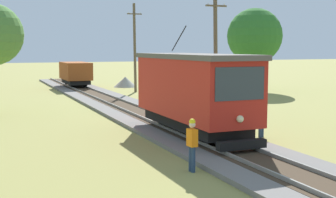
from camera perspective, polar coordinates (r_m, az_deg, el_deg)
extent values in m
cube|color=red|center=(20.60, 3.16, 1.45)|extent=(2.50, 8.00, 2.60)
cube|color=#56514C|center=(20.53, 3.18, 5.37)|extent=(2.60, 8.32, 0.22)
cube|color=black|center=(20.80, 3.13, -2.89)|extent=(2.10, 7.04, 0.44)
cube|color=#2D3842|center=(17.05, 9.03, 1.91)|extent=(2.10, 0.03, 1.25)
cube|color=#2D3842|center=(21.15, 6.25, 2.54)|extent=(0.02, 6.72, 1.04)
sphere|color=#F4EAB2|center=(17.17, 9.03, -2.49)|extent=(0.28, 0.28, 0.28)
cylinder|color=black|center=(21.98, 1.37, 7.56)|extent=(0.05, 1.67, 1.19)
cube|color=black|center=(17.22, 9.22, -5.68)|extent=(2.00, 0.36, 0.32)
cylinder|color=black|center=(18.84, 6.09, -3.90)|extent=(1.54, 0.80, 0.80)
cylinder|color=black|center=(22.82, 0.69, -2.05)|extent=(1.54, 0.80, 0.80)
cube|color=#93471E|center=(46.62, -11.54, 3.49)|extent=(2.40, 5.20, 1.70)
cube|color=black|center=(46.69, -11.51, 2.17)|extent=(2.02, 4.78, 0.38)
cylinder|color=black|center=(45.16, -11.12, 2.04)|extent=(1.54, 0.76, 0.76)
cylinder|color=black|center=(48.22, -11.86, 2.29)|extent=(1.54, 0.76, 0.76)
cylinder|color=brown|center=(27.87, 5.99, 5.71)|extent=(0.24, 0.55, 7.50)
cube|color=brown|center=(27.98, 6.06, 11.55)|extent=(1.40, 0.10, 0.10)
cylinder|color=silver|center=(27.73, 5.05, 11.82)|extent=(0.08, 0.08, 0.10)
cylinder|color=silver|center=(28.25, 7.07, 11.70)|extent=(0.08, 0.08, 0.10)
cylinder|color=brown|center=(42.18, -4.19, 6.41)|extent=(0.24, 0.52, 8.13)
cube|color=brown|center=(42.29, -4.23, 10.60)|extent=(1.40, 0.10, 0.10)
cylinder|color=silver|center=(42.13, -4.95, 10.74)|extent=(0.08, 0.08, 0.10)
cylinder|color=silver|center=(42.47, -3.51, 10.72)|extent=(0.08, 0.08, 0.10)
cone|color=#9E998E|center=(47.64, -5.38, 2.15)|extent=(2.45, 2.45, 1.07)
cylinder|color=navy|center=(15.25, 2.88, -7.46)|extent=(0.15, 0.15, 0.86)
cylinder|color=navy|center=(15.12, 3.18, -7.59)|extent=(0.15, 0.15, 0.86)
cube|color=orange|center=(15.03, 3.05, -4.86)|extent=(0.26, 0.39, 0.58)
sphere|color=beige|center=(14.95, 3.06, -3.25)|extent=(0.22, 0.22, 0.22)
sphere|color=yellow|center=(14.93, 3.06, -2.87)|extent=(0.21, 0.21, 0.21)
cylinder|color=navy|center=(21.39, 11.74, -3.55)|extent=(0.15, 0.15, 0.86)
cylinder|color=navy|center=(21.26, 11.48, -3.60)|extent=(0.15, 0.15, 0.86)
cube|color=orange|center=(21.21, 11.65, -1.66)|extent=(0.44, 0.35, 0.58)
sphere|color=#936B51|center=(21.15, 11.68, -0.51)|extent=(0.22, 0.22, 0.22)
sphere|color=yellow|center=(21.14, 11.68, -0.24)|extent=(0.21, 0.21, 0.21)
cylinder|color=#4C3823|center=(44.48, 10.73, 3.17)|extent=(0.32, 0.32, 3.24)
sphere|color=#2D6B28|center=(44.42, 10.82, 7.79)|extent=(5.25, 5.25, 5.25)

